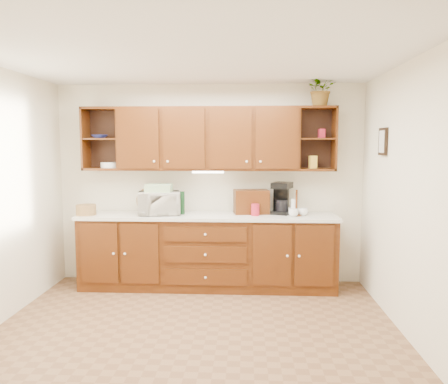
# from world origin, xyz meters

# --- Properties ---
(floor) EXTENTS (4.00, 4.00, 0.00)m
(floor) POSITION_xyz_m (0.00, 0.00, 0.00)
(floor) COLOR brown
(floor) RESTS_ON ground
(ceiling) EXTENTS (4.00, 4.00, 0.00)m
(ceiling) POSITION_xyz_m (0.00, 0.00, 2.60)
(ceiling) COLOR white
(ceiling) RESTS_ON back_wall
(back_wall) EXTENTS (4.00, 0.00, 4.00)m
(back_wall) POSITION_xyz_m (0.00, 1.75, 1.30)
(back_wall) COLOR beige
(back_wall) RESTS_ON floor
(right_wall) EXTENTS (0.00, 3.50, 3.50)m
(right_wall) POSITION_xyz_m (2.00, 0.00, 1.30)
(right_wall) COLOR beige
(right_wall) RESTS_ON floor
(base_cabinets) EXTENTS (3.20, 0.60, 0.90)m
(base_cabinets) POSITION_xyz_m (0.00, 1.45, 0.45)
(base_cabinets) COLOR #351606
(base_cabinets) RESTS_ON floor
(countertop) EXTENTS (3.24, 0.64, 0.04)m
(countertop) POSITION_xyz_m (0.00, 1.44, 0.92)
(countertop) COLOR silver
(countertop) RESTS_ON base_cabinets
(upper_cabinets) EXTENTS (3.20, 0.33, 0.80)m
(upper_cabinets) POSITION_xyz_m (0.01, 1.59, 1.89)
(upper_cabinets) COLOR #351606
(upper_cabinets) RESTS_ON back_wall
(undercabinet_light) EXTENTS (0.40, 0.05, 0.02)m
(undercabinet_light) POSITION_xyz_m (0.00, 1.53, 1.47)
(undercabinet_light) COLOR white
(undercabinet_light) RESTS_ON upper_cabinets
(framed_picture) EXTENTS (0.03, 0.24, 0.30)m
(framed_picture) POSITION_xyz_m (1.98, 0.90, 1.85)
(framed_picture) COLOR black
(framed_picture) RESTS_ON right_wall
(wicker_basket) EXTENTS (0.30, 0.30, 0.13)m
(wicker_basket) POSITION_xyz_m (-1.52, 1.34, 1.00)
(wicker_basket) COLOR #9E7342
(wicker_basket) RESTS_ON countertop
(microwave) EXTENTS (0.58, 0.44, 0.29)m
(microwave) POSITION_xyz_m (-0.61, 1.42, 1.08)
(microwave) COLOR beige
(microwave) RESTS_ON countertop
(towel_stack) EXTENTS (0.32, 0.24, 0.10)m
(towel_stack) POSITION_xyz_m (-0.61, 1.42, 1.28)
(towel_stack) COLOR #D6DD68
(towel_stack) RESTS_ON microwave
(wine_bottle) EXTENTS (0.09, 0.09, 0.29)m
(wine_bottle) POSITION_xyz_m (-0.32, 1.46, 1.08)
(wine_bottle) COLOR black
(wine_bottle) RESTS_ON countertop
(woven_tray) EXTENTS (0.32, 0.18, 0.31)m
(woven_tray) POSITION_xyz_m (-0.83, 1.69, 0.95)
(woven_tray) COLOR #9E7342
(woven_tray) RESTS_ON countertop
(bread_box) EXTENTS (0.47, 0.33, 0.30)m
(bread_box) POSITION_xyz_m (0.55, 1.56, 1.09)
(bread_box) COLOR #351606
(bread_box) RESTS_ON countertop
(mug_tree) EXTENTS (0.25, 0.27, 0.32)m
(mug_tree) POSITION_xyz_m (1.11, 1.41, 0.99)
(mug_tree) COLOR #351606
(mug_tree) RESTS_ON countertop
(canister_red) EXTENTS (0.13, 0.13, 0.15)m
(canister_red) POSITION_xyz_m (0.60, 1.38, 1.01)
(canister_red) COLOR #AA182B
(canister_red) RESTS_ON countertop
(canister_white) EXTENTS (0.11, 0.11, 0.20)m
(canister_white) POSITION_xyz_m (1.09, 1.46, 1.04)
(canister_white) COLOR white
(canister_white) RESTS_ON countertop
(canister_yellow) EXTENTS (0.10, 0.10, 0.10)m
(canister_yellow) POSITION_xyz_m (0.58, 1.47, 0.99)
(canister_yellow) COLOR yellow
(canister_yellow) RESTS_ON countertop
(coffee_maker) EXTENTS (0.30, 0.34, 0.40)m
(coffee_maker) POSITION_xyz_m (0.94, 1.57, 1.13)
(coffee_maker) COLOR black
(coffee_maker) RESTS_ON countertop
(bowl_stack) EXTENTS (0.24, 0.24, 0.04)m
(bowl_stack) POSITION_xyz_m (-1.40, 1.58, 1.92)
(bowl_stack) COLOR navy
(bowl_stack) RESTS_ON upper_cabinets
(plate_stack) EXTENTS (0.26, 0.26, 0.07)m
(plate_stack) POSITION_xyz_m (-1.27, 1.58, 1.56)
(plate_stack) COLOR white
(plate_stack) RESTS_ON upper_cabinets
(pantry_box_yellow) EXTENTS (0.10, 0.09, 0.16)m
(pantry_box_yellow) POSITION_xyz_m (1.32, 1.56, 1.60)
(pantry_box_yellow) COLOR yellow
(pantry_box_yellow) RESTS_ON upper_cabinets
(pantry_box_red) EXTENTS (0.08, 0.08, 0.11)m
(pantry_box_red) POSITION_xyz_m (1.42, 1.57, 1.96)
(pantry_box_red) COLOR #AA182B
(pantry_box_red) RESTS_ON upper_cabinets
(potted_plant) EXTENTS (0.45, 0.42, 0.41)m
(potted_plant) POSITION_xyz_m (1.40, 1.54, 2.50)
(potted_plant) COLOR #999999
(potted_plant) RESTS_ON upper_cabinets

